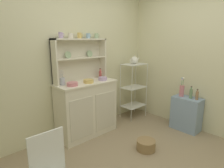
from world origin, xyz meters
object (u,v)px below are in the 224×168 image
bakers_rack (134,85)px  vinegar_bottle (197,95)px  hutch_cabinet (87,108)px  side_shelf_blue (186,114)px  cup_lilac_0 (61,35)px  porcelain_teapot (134,60)px  flower_vase (182,90)px  oil_bottle (191,93)px  hutch_shelf_unit (79,57)px  utensil_jar (62,81)px  floor_basket (146,145)px  bowl_mixing_large (72,84)px  jam_bottle (100,74)px

bakers_rack → vinegar_bottle: bearing=-78.2°
hutch_cabinet → side_shelf_blue: (1.39, -1.07, -0.17)m
side_shelf_blue → cup_lilac_0: bearing=145.4°
side_shelf_blue → porcelain_teapot: bearing=103.6°
side_shelf_blue → flower_vase: bearing=90.3°
cup_lilac_0 → vinegar_bottle: cup_lilac_0 is taller
side_shelf_blue → oil_bottle: 0.39m
hutch_shelf_unit → oil_bottle: size_ratio=4.38×
utensil_jar → bakers_rack: bearing=-4.4°
utensil_jar → flower_vase: bearing=-30.1°
hutch_shelf_unit → flower_vase: (1.39, -1.11, -0.60)m
floor_basket → cup_lilac_0: 2.04m
side_shelf_blue → vinegar_bottle: size_ratio=3.23×
bakers_rack → bowl_mixing_large: (-1.44, -0.04, 0.26)m
jam_bottle → utensil_jar: (-0.75, -0.01, -0.01)m
cup_lilac_0 → bowl_mixing_large: 0.74m
jam_bottle → side_shelf_blue: bearing=-48.5°
bakers_rack → jam_bottle: 0.84m
hutch_cabinet → floor_basket: hutch_cabinet is taller
floor_basket → flower_vase: bearing=2.5°
bowl_mixing_large → hutch_cabinet: bearing=13.9°
utensil_jar → hutch_shelf_unit: bearing=12.8°
utensil_jar → side_shelf_blue: bearing=-32.9°
vinegar_bottle → floor_basket: bearing=167.8°
flower_vase → vinegar_bottle: size_ratio=1.88×
side_shelf_blue → vinegar_bottle: vinegar_bottle is taller
hutch_cabinet → vinegar_bottle: hutch_cabinet is taller
bakers_rack → porcelain_teapot: (-0.00, 0.00, 0.51)m
bowl_mixing_large → oil_bottle: 2.00m
cup_lilac_0 → jam_bottle: (0.71, -0.04, -0.66)m
porcelain_teapot → flower_vase: bearing=-74.8°
vinegar_bottle → hutch_shelf_unit: bearing=135.2°
oil_bottle → vinegar_bottle: (0.00, -0.11, -0.01)m
side_shelf_blue → hutch_shelf_unit: bearing=138.5°
floor_basket → jam_bottle: bearing=88.2°
side_shelf_blue → utensil_jar: bearing=147.1°
floor_basket → utensil_jar: utensil_jar is taller
side_shelf_blue → cup_lilac_0: (-1.72, 1.19, 1.35)m
hutch_cabinet → porcelain_teapot: size_ratio=4.29×
cup_lilac_0 → vinegar_bottle: size_ratio=0.47×
jam_bottle → vinegar_bottle: (1.02, -1.31, -0.31)m
flower_vase → oil_bottle: (0.00, -0.17, -0.03)m
floor_basket → flower_vase: flower_vase is taller
hutch_cabinet → vinegar_bottle: size_ratio=5.51×
side_shelf_blue → porcelain_teapot: porcelain_teapot is taller
floor_basket → porcelain_teapot: bearing=49.9°
bakers_rack → jam_bottle: (-0.77, 0.12, 0.31)m
hutch_cabinet → flower_vase: bearing=-34.2°
hutch_cabinet → cup_lilac_0: (-0.33, 0.12, 1.18)m
oil_bottle → flower_vase: bearing=90.2°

